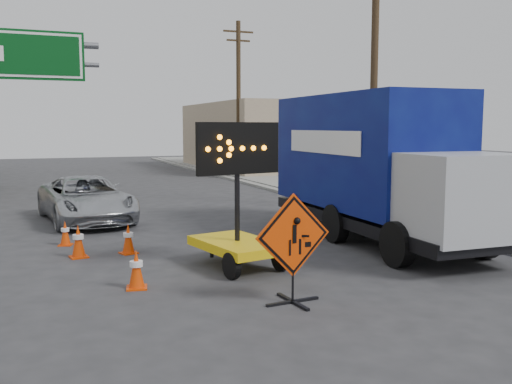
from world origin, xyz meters
TOP-DOWN VIEW (x-y plane):
  - ground at (0.00, 0.00)m, footprint 100.00×100.00m
  - curb_right at (7.20, 15.00)m, footprint 0.40×60.00m
  - sidewalk_right at (9.50, 15.00)m, footprint 4.00×60.00m
  - building_right_far at (13.00, 30.00)m, footprint 10.00×14.00m
  - utility_pole_near at (8.00, 10.00)m, footprint 1.80×0.26m
  - utility_pole_far at (8.00, 24.00)m, footprint 1.80×0.26m
  - construction_sign at (0.68, 1.18)m, footprint 1.43×1.02m
  - arrow_board at (0.64, 3.88)m, footprint 1.95×2.40m
  - pickup_truck at (-1.80, 11.26)m, footprint 2.96×5.39m
  - box_truck at (5.07, 5.37)m, footprint 2.79×8.19m
  - cone_a at (-1.66, 3.06)m, footprint 0.44×0.44m
  - cone_b at (-2.46, 6.11)m, footprint 0.44×0.44m
  - cone_c at (-1.32, 6.10)m, footprint 0.46×0.46m
  - cone_d at (-2.66, 7.64)m, footprint 0.41×0.41m

SIDE VIEW (x-z plane):
  - ground at x=0.00m, z-range 0.00..0.00m
  - curb_right at x=7.20m, z-range 0.00..0.12m
  - sidewalk_right at x=9.50m, z-range 0.00..0.15m
  - cone_d at x=-2.66m, z-range 0.00..0.64m
  - cone_c at x=-1.32m, z-range 0.00..0.72m
  - cone_a at x=-1.66m, z-range 0.00..0.75m
  - cone_b at x=-2.46m, z-range 0.00..0.77m
  - arrow_board at x=0.64m, z-range -0.86..2.24m
  - pickup_truck at x=-1.80m, z-range 0.00..1.43m
  - construction_sign at x=0.68m, z-range 0.05..1.95m
  - box_truck at x=5.07m, z-range -0.18..3.68m
  - building_right_far at x=13.00m, z-range 0.00..4.60m
  - utility_pole_near at x=8.00m, z-range 0.18..9.18m
  - utility_pole_far at x=8.00m, z-range 0.18..9.18m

